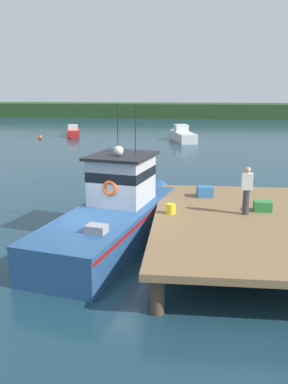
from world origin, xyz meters
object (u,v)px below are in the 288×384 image
Objects in this scene: main_fishing_boat at (116,212)px; mooring_buoy_channel_marker at (40,137)px; deckhand_by_the_boat at (247,190)px; bait_bucket at (171,209)px; moored_boat_far_right at (182,135)px; crate_stack_mid_dock at (205,192)px; crate_single_far at (263,206)px; moored_boat_mid_harbor at (73,132)px.

main_fishing_boat reaches higher than mooring_buoy_channel_marker.
bait_bucket is at bearing -175.74° from deckhand_by_the_boat.
moored_boat_far_right is at bearing 90.12° from bait_bucket.
crate_stack_mid_dock is (3.24, 1.75, 0.40)m from main_fishing_boat.
moored_boat_mid_harbor is at bearing 116.31° from crate_single_far.
moored_boat_far_right is (-1.30, 26.44, -0.85)m from crate_stack_mid_dock.
bait_bucket is at bearing -117.59° from crate_stack_mid_dock.
deckhand_by_the_boat is (1.28, -2.18, 0.66)m from crate_stack_mid_dock.
deckhand_by_the_boat reaches higher than mooring_buoy_channel_marker.
moored_boat_mid_harbor is at bearing 108.09° from main_fishing_boat.
deckhand_by_the_boat is at bearing -59.57° from crate_stack_mid_dock.
mooring_buoy_channel_marker is at bearing -134.67° from moored_boat_mid_harbor.
deckhand_by_the_boat is at bearing -5.44° from main_fishing_boat.
crate_stack_mid_dock reaches higher than crate_single_far.
mooring_buoy_channel_marker is (-12.82, 27.93, -0.81)m from main_fishing_boat.
moored_boat_far_right is 16.09× the size of mooring_buoy_channel_marker.
crate_stack_mid_dock reaches higher than mooring_buoy_channel_marker.
main_fishing_boat is at bearing -93.94° from moored_boat_far_right.
mooring_buoy_channel_marker is at bearing 117.44° from bait_bucket.
crate_stack_mid_dock is at bearing -65.39° from moored_boat_mid_harbor.
deckhand_by_the_boat is 4.10× the size of mooring_buoy_channel_marker.
main_fishing_boat is 1.92× the size of moored_boat_mid_harbor.
deckhand_by_the_boat reaches higher than moored_boat_mid_harbor.
bait_bucket is 0.21× the size of deckhand_by_the_boat.
crate_stack_mid_dock is at bearing 62.41° from bait_bucket.
main_fishing_boat is at bearing -179.99° from crate_single_far.
main_fishing_boat is 30.75m from mooring_buoy_channel_marker.
crate_single_far is 1.03m from deckhand_by_the_boat.
crate_stack_mid_dock is 1.51× the size of mooring_buoy_channel_marker.
crate_stack_mid_dock reaches higher than bait_bucket.
crate_stack_mid_dock is 30.74m from mooring_buoy_channel_marker.
crate_single_far is at bearing -63.69° from moored_boat_mid_harbor.
moored_boat_far_right is 1.23× the size of moored_boat_mid_harbor.
main_fishing_boat is 3.70m from crate_stack_mid_dock.
moored_boat_far_right is (-0.06, 28.81, -0.82)m from bait_bucket.
crate_single_far reaches higher than moored_boat_mid_harbor.
moored_boat_mid_harbor is at bearing 45.33° from mooring_buoy_channel_marker.
crate_stack_mid_dock is 2.60m from crate_single_far.
main_fishing_boat reaches higher than moored_boat_mid_harbor.
mooring_buoy_channel_marker is (-16.06, 26.19, -1.20)m from crate_stack_mid_dock.
crate_stack_mid_dock is at bearing 120.43° from deckhand_by_the_boat.
moored_boat_far_right is (-3.22, 28.19, -0.83)m from crate_single_far.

